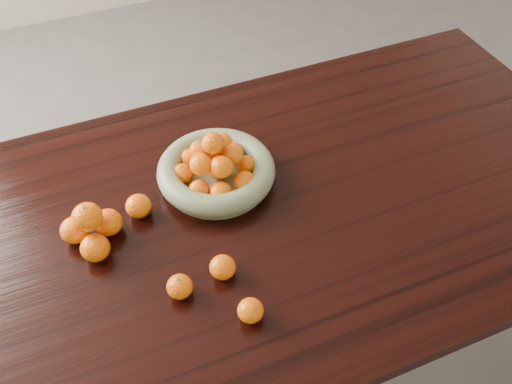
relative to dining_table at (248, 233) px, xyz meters
name	(u,v)px	position (x,y,z in m)	size (l,w,h in m)	color
ground	(250,355)	(0.00, 0.00, -0.66)	(5.00, 5.00, 0.00)	#514E4C
dining_table	(248,233)	(0.00, 0.00, 0.00)	(2.00, 1.00, 0.75)	black
fruit_bowl	(216,169)	(-0.03, 0.13, 0.13)	(0.30, 0.30, 0.15)	#707D5B
orange_pyramid	(91,229)	(-0.37, 0.05, 0.14)	(0.14, 0.14, 0.12)	orange
loose_orange_0	(180,287)	(-0.23, -0.17, 0.12)	(0.06, 0.06, 0.05)	orange
loose_orange_1	(223,267)	(-0.12, -0.16, 0.12)	(0.06, 0.06, 0.05)	orange
loose_orange_2	(250,311)	(-0.11, -0.28, 0.12)	(0.06, 0.06, 0.05)	orange
loose_orange_3	(138,206)	(-0.25, 0.09, 0.12)	(0.06, 0.06, 0.06)	orange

